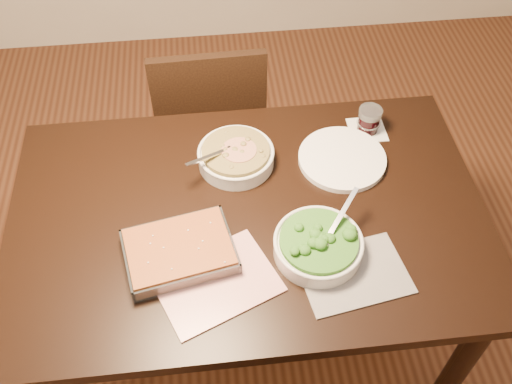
{
  "coord_description": "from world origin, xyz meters",
  "views": [
    {
      "loc": [
        -0.09,
        -1.03,
        2.06
      ],
      "look_at": [
        0.03,
        0.03,
        0.8
      ],
      "focal_mm": 40.0,
      "sensor_mm": 36.0,
      "label": 1
    }
  ],
  "objects_px": {
    "dinner_plate": "(342,159)",
    "chair_far": "(210,120)",
    "table": "(249,232)",
    "stew_bowl": "(236,156)",
    "broccoli_bowl": "(318,245)",
    "baking_dish": "(180,251)",
    "wine_tumbler": "(369,119)"
  },
  "relations": [
    {
      "from": "dinner_plate",
      "to": "chair_far",
      "type": "xyz_separation_m",
      "value": [
        -0.4,
        0.51,
        -0.26
      ]
    },
    {
      "from": "stew_bowl",
      "to": "wine_tumbler",
      "type": "distance_m",
      "value": 0.46
    },
    {
      "from": "broccoli_bowl",
      "to": "chair_far",
      "type": "relative_size",
      "value": 0.28
    },
    {
      "from": "dinner_plate",
      "to": "chair_far",
      "type": "height_order",
      "value": "chair_far"
    },
    {
      "from": "broccoli_bowl",
      "to": "dinner_plate",
      "type": "relative_size",
      "value": 0.91
    },
    {
      "from": "broccoli_bowl",
      "to": "dinner_plate",
      "type": "height_order",
      "value": "broccoli_bowl"
    },
    {
      "from": "table",
      "to": "wine_tumbler",
      "type": "distance_m",
      "value": 0.54
    },
    {
      "from": "stew_bowl",
      "to": "dinner_plate",
      "type": "xyz_separation_m",
      "value": [
        0.33,
        -0.03,
        -0.02
      ]
    },
    {
      "from": "stew_bowl",
      "to": "baking_dish",
      "type": "xyz_separation_m",
      "value": [
        -0.18,
        -0.34,
        -0.01
      ]
    },
    {
      "from": "broccoli_bowl",
      "to": "table",
      "type": "bearing_deg",
      "value": 137.87
    },
    {
      "from": "stew_bowl",
      "to": "chair_far",
      "type": "xyz_separation_m",
      "value": [
        -0.07,
        0.49,
        -0.29
      ]
    },
    {
      "from": "table",
      "to": "wine_tumbler",
      "type": "relative_size",
      "value": 16.26
    },
    {
      "from": "wine_tumbler",
      "to": "baking_dish",
      "type": "bearing_deg",
      "value": -145.29
    },
    {
      "from": "table",
      "to": "chair_far",
      "type": "distance_m",
      "value": 0.71
    },
    {
      "from": "wine_tumbler",
      "to": "chair_far",
      "type": "relative_size",
      "value": 0.1
    },
    {
      "from": "table",
      "to": "wine_tumbler",
      "type": "xyz_separation_m",
      "value": [
        0.43,
        0.3,
        0.14
      ]
    },
    {
      "from": "broccoli_bowl",
      "to": "chair_far",
      "type": "bearing_deg",
      "value": 107.13
    },
    {
      "from": "stew_bowl",
      "to": "baking_dish",
      "type": "height_order",
      "value": "stew_bowl"
    },
    {
      "from": "table",
      "to": "stew_bowl",
      "type": "bearing_deg",
      "value": 94.91
    },
    {
      "from": "wine_tumbler",
      "to": "dinner_plate",
      "type": "distance_m",
      "value": 0.18
    },
    {
      "from": "baking_dish",
      "to": "wine_tumbler",
      "type": "bearing_deg",
      "value": 23.53
    },
    {
      "from": "wine_tumbler",
      "to": "dinner_plate",
      "type": "bearing_deg",
      "value": -131.24
    },
    {
      "from": "baking_dish",
      "to": "table",
      "type": "bearing_deg",
      "value": 22.3
    },
    {
      "from": "wine_tumbler",
      "to": "chair_far",
      "type": "xyz_separation_m",
      "value": [
        -0.51,
        0.39,
        -0.3
      ]
    },
    {
      "from": "stew_bowl",
      "to": "wine_tumbler",
      "type": "height_order",
      "value": "stew_bowl"
    },
    {
      "from": "baking_dish",
      "to": "stew_bowl",
      "type": "bearing_deg",
      "value": 50.09
    },
    {
      "from": "table",
      "to": "stew_bowl",
      "type": "height_order",
      "value": "stew_bowl"
    },
    {
      "from": "baking_dish",
      "to": "broccoli_bowl",
      "type": "bearing_deg",
      "value": -15.15
    },
    {
      "from": "stew_bowl",
      "to": "dinner_plate",
      "type": "relative_size",
      "value": 0.87
    },
    {
      "from": "baking_dish",
      "to": "chair_far",
      "type": "height_order",
      "value": "chair_far"
    },
    {
      "from": "stew_bowl",
      "to": "baking_dish",
      "type": "relative_size",
      "value": 0.73
    },
    {
      "from": "chair_far",
      "to": "table",
      "type": "bearing_deg",
      "value": 95.37
    }
  ]
}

